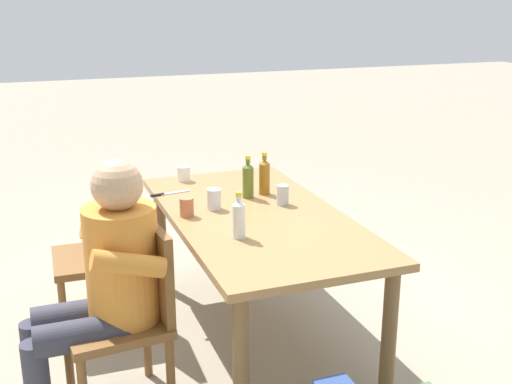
% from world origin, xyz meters
% --- Properties ---
extents(ground_plane, '(24.00, 24.00, 0.00)m').
position_xyz_m(ground_plane, '(0.00, 0.00, 0.00)').
color(ground_plane, gray).
extents(dining_table, '(1.73, 0.87, 0.72)m').
position_xyz_m(dining_table, '(0.00, 0.00, 0.64)').
color(dining_table, '#A37547').
rests_on(dining_table, ground_plane).
extents(chair_far_left, '(0.48, 0.48, 0.87)m').
position_xyz_m(chair_far_left, '(-0.38, 0.74, 0.49)').
color(chair_far_left, brown).
rests_on(chair_far_left, ground_plane).
extents(chair_far_right, '(0.45, 0.45, 0.87)m').
position_xyz_m(chair_far_right, '(0.39, 0.74, 0.49)').
color(chair_far_right, brown).
rests_on(chair_far_right, ground_plane).
extents(person_in_white_shirt, '(0.47, 0.62, 1.18)m').
position_xyz_m(person_in_white_shirt, '(-0.39, 0.85, 0.66)').
color(person_in_white_shirt, orange).
rests_on(person_in_white_shirt, ground_plane).
extents(bottle_amber, '(0.06, 0.06, 0.25)m').
position_xyz_m(bottle_amber, '(0.31, -0.17, 0.83)').
color(bottle_amber, '#996019').
rests_on(bottle_amber, dining_table).
extents(bottle_olive, '(0.06, 0.06, 0.25)m').
position_xyz_m(bottle_olive, '(0.28, -0.06, 0.83)').
color(bottle_olive, '#566623').
rests_on(bottle_olive, dining_table).
extents(bottle_clear, '(0.06, 0.06, 0.23)m').
position_xyz_m(bottle_clear, '(-0.30, 0.20, 0.82)').
color(bottle_clear, white).
rests_on(bottle_clear, dining_table).
extents(cup_white, '(0.08, 0.08, 0.09)m').
position_xyz_m(cup_white, '(0.74, 0.21, 0.77)').
color(cup_white, white).
rests_on(cup_white, dining_table).
extents(cup_steel, '(0.07, 0.07, 0.11)m').
position_xyz_m(cup_steel, '(0.09, -0.19, 0.78)').
color(cup_steel, '#B2B7BC').
rests_on(cup_steel, dining_table).
extents(cup_terracotta, '(0.07, 0.07, 0.10)m').
position_xyz_m(cup_terracotta, '(0.09, 0.35, 0.77)').
color(cup_terracotta, '#BC6B47').
rests_on(cup_terracotta, dining_table).
extents(cup_glass, '(0.08, 0.08, 0.11)m').
position_xyz_m(cup_glass, '(0.15, 0.19, 0.78)').
color(cup_glass, silver).
rests_on(cup_glass, dining_table).
extents(table_knife, '(0.06, 0.24, 0.01)m').
position_xyz_m(table_knife, '(0.50, 0.37, 0.73)').
color(table_knife, silver).
rests_on(table_knife, dining_table).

